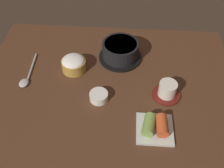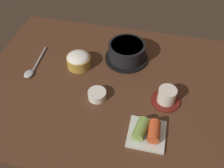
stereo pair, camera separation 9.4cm
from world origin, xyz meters
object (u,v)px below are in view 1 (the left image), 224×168
at_px(kimchi_plate, 155,127).
at_px(spoon, 27,78).
at_px(banchan_cup_center, 99,96).
at_px(rice_bowl, 74,64).
at_px(stone_pot, 120,51).
at_px(tea_cup_with_saucer, 167,90).

xyz_separation_m(kimchi_plate, spoon, (-0.49, 0.20, -0.01)).
xyz_separation_m(banchan_cup_center, spoon, (-0.30, 0.08, -0.01)).
height_order(rice_bowl, banchan_cup_center, rice_bowl).
bearing_deg(spoon, stone_pot, 22.61).
distance_m(tea_cup_with_saucer, kimchi_plate, 0.16).
distance_m(tea_cup_with_saucer, banchan_cup_center, 0.25).
height_order(stone_pot, spoon, stone_pot).
bearing_deg(tea_cup_with_saucer, rice_bowl, 162.70).
height_order(stone_pot, banchan_cup_center, stone_pot).
height_order(kimchi_plate, spoon, kimchi_plate).
bearing_deg(stone_pot, tea_cup_with_saucer, -47.36).
bearing_deg(rice_bowl, kimchi_plate, -40.34).
distance_m(tea_cup_with_saucer, spoon, 0.54).
bearing_deg(kimchi_plate, spoon, 157.91).
bearing_deg(spoon, banchan_cup_center, -15.51).
xyz_separation_m(tea_cup_with_saucer, banchan_cup_center, (-0.25, -0.04, -0.01)).
height_order(rice_bowl, tea_cup_with_saucer, same).
height_order(stone_pot, kimchi_plate, stone_pot).
xyz_separation_m(rice_bowl, banchan_cup_center, (0.12, -0.15, -0.02)).
bearing_deg(banchan_cup_center, stone_pot, 74.13).
xyz_separation_m(stone_pot, spoon, (-0.36, -0.15, -0.03)).
bearing_deg(stone_pot, kimchi_plate, -69.38).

